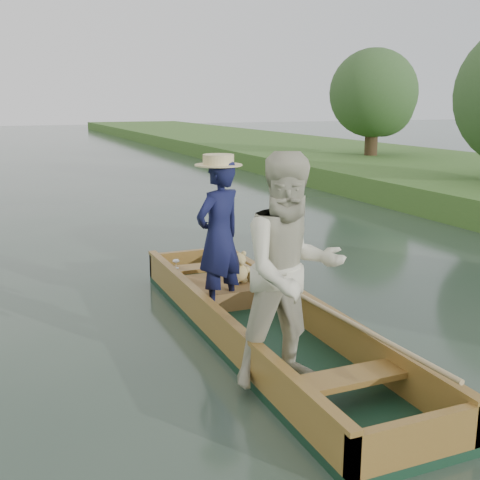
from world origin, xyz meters
name	(u,v)px	position (x,y,z in m)	size (l,w,h in m)	color
ground	(262,341)	(0.00, 0.00, 0.00)	(120.00, 120.00, 0.00)	#283D30
trees_far	(90,99)	(-0.36, 8.02, 2.48)	(22.79, 12.47, 4.37)	#47331E
punt	(262,282)	(-0.15, -0.30, 0.74)	(1.30, 5.00, 2.05)	#133120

